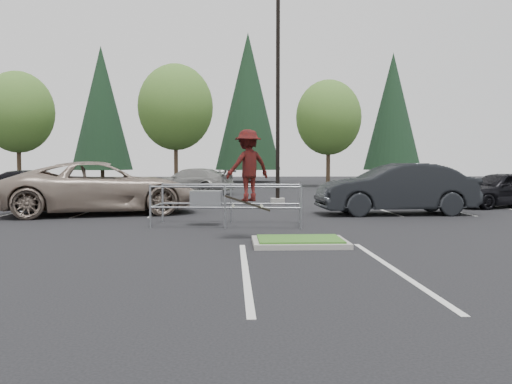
{
  "coord_description": "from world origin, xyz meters",
  "views": [
    {
      "loc": [
        -1.59,
        -12.58,
        1.95
      ],
      "look_at": [
        -0.96,
        1.5,
        1.17
      ],
      "focal_mm": 38.0,
      "sensor_mm": 36.0,
      "label": 1
    }
  ],
  "objects_px": {
    "decid_a": "(18,115)",
    "car_r_charc": "(396,189)",
    "conif_a": "(102,108)",
    "skateboarder": "(247,166)",
    "car_r_black": "(502,189)",
    "decid_b": "(175,110)",
    "conif_c": "(393,111)",
    "cart_corral": "(212,199)",
    "decid_c": "(328,120)",
    "car_l_tan": "(100,188)",
    "conif_b": "(248,101)",
    "light_pole": "(278,104)",
    "car_l_black": "(40,188)",
    "car_far_silver": "(192,181)"
  },
  "relations": [
    {
      "from": "car_far_silver",
      "to": "cart_corral",
      "type": "bearing_deg",
      "value": 29.94
    },
    {
      "from": "car_r_black",
      "to": "conif_c",
      "type": "bearing_deg",
      "value": 155.06
    },
    {
      "from": "conif_a",
      "to": "car_r_charc",
      "type": "distance_m",
      "value": 38.1
    },
    {
      "from": "conif_a",
      "to": "conif_c",
      "type": "height_order",
      "value": "conif_a"
    },
    {
      "from": "car_l_tan",
      "to": "decid_b",
      "type": "bearing_deg",
      "value": -15.92
    },
    {
      "from": "conif_a",
      "to": "car_r_charc",
      "type": "bearing_deg",
      "value": -60.53
    },
    {
      "from": "conif_c",
      "to": "skateboarder",
      "type": "xyz_separation_m",
      "value": [
        -15.2,
        -38.5,
        -5.0
      ]
    },
    {
      "from": "conif_a",
      "to": "skateboarder",
      "type": "distance_m",
      "value": 41.38
    },
    {
      "from": "decid_a",
      "to": "car_l_black",
      "type": "height_order",
      "value": "decid_a"
    },
    {
      "from": "light_pole",
      "to": "car_r_charc",
      "type": "bearing_deg",
      "value": -49.84
    },
    {
      "from": "conif_b",
      "to": "cart_corral",
      "type": "height_order",
      "value": "conif_b"
    },
    {
      "from": "car_r_black",
      "to": "car_far_silver",
      "type": "distance_m",
      "value": 17.48
    },
    {
      "from": "decid_a",
      "to": "cart_corral",
      "type": "distance_m",
      "value": 30.78
    },
    {
      "from": "conif_c",
      "to": "car_r_charc",
      "type": "height_order",
      "value": "conif_c"
    },
    {
      "from": "decid_a",
      "to": "conif_c",
      "type": "xyz_separation_m",
      "value": [
        32.01,
        9.47,
        1.26
      ]
    },
    {
      "from": "light_pole",
      "to": "cart_corral",
      "type": "bearing_deg",
      "value": -108.86
    },
    {
      "from": "skateboarder",
      "to": "cart_corral",
      "type": "bearing_deg",
      "value": -99.48
    },
    {
      "from": "conif_c",
      "to": "car_r_black",
      "type": "relative_size",
      "value": 2.72
    },
    {
      "from": "cart_corral",
      "to": "car_l_tan",
      "type": "distance_m",
      "value": 5.72
    },
    {
      "from": "cart_corral",
      "to": "car_l_tan",
      "type": "relative_size",
      "value": 0.66
    },
    {
      "from": "light_pole",
      "to": "cart_corral",
      "type": "relative_size",
      "value": 2.18
    },
    {
      "from": "light_pole",
      "to": "conif_b",
      "type": "bearing_deg",
      "value": 91.01
    },
    {
      "from": "decid_a",
      "to": "decid_b",
      "type": "height_order",
      "value": "decid_b"
    },
    {
      "from": "conif_c",
      "to": "skateboarder",
      "type": "distance_m",
      "value": 41.69
    },
    {
      "from": "decid_c",
      "to": "car_r_black",
      "type": "relative_size",
      "value": 1.83
    },
    {
      "from": "cart_corral",
      "to": "car_r_charc",
      "type": "bearing_deg",
      "value": 31.61
    },
    {
      "from": "car_l_tan",
      "to": "car_r_black",
      "type": "bearing_deg",
      "value": -96.82
    },
    {
      "from": "car_r_black",
      "to": "decid_b",
      "type": "bearing_deg",
      "value": -159.09
    },
    {
      "from": "decid_a",
      "to": "decid_b",
      "type": "bearing_deg",
      "value": 2.39
    },
    {
      "from": "conif_c",
      "to": "skateboarder",
      "type": "bearing_deg",
      "value": -111.54
    },
    {
      "from": "conif_a",
      "to": "conif_b",
      "type": "distance_m",
      "value": 14.03
    },
    {
      "from": "decid_a",
      "to": "car_r_black",
      "type": "bearing_deg",
      "value": -35.41
    },
    {
      "from": "car_r_charc",
      "to": "car_r_black",
      "type": "distance_m",
      "value": 6.2
    },
    {
      "from": "conif_b",
      "to": "car_l_tan",
      "type": "xyz_separation_m",
      "value": [
        -6.5,
        -32.66,
        -6.86
      ]
    },
    {
      "from": "conif_c",
      "to": "cart_corral",
      "type": "bearing_deg",
      "value": -114.58
    },
    {
      "from": "car_l_tan",
      "to": "cart_corral",
      "type": "bearing_deg",
      "value": -146.15
    },
    {
      "from": "conif_c",
      "to": "car_l_tan",
      "type": "height_order",
      "value": "conif_c"
    },
    {
      "from": "decid_a",
      "to": "car_r_charc",
      "type": "xyz_separation_m",
      "value": [
        22.51,
        -22.77,
        -4.63
      ]
    },
    {
      "from": "conif_a",
      "to": "car_far_silver",
      "type": "relative_size",
      "value": 2.42
    },
    {
      "from": "cart_corral",
      "to": "car_l_black",
      "type": "relative_size",
      "value": 0.85
    },
    {
      "from": "decid_c",
      "to": "conif_a",
      "type": "bearing_deg",
      "value": 153.04
    },
    {
      "from": "car_far_silver",
      "to": "decid_b",
      "type": "bearing_deg",
      "value": -144.97
    },
    {
      "from": "cart_corral",
      "to": "skateboarder",
      "type": "height_order",
      "value": "skateboarder"
    },
    {
      "from": "decid_a",
      "to": "car_r_charc",
      "type": "height_order",
      "value": "decid_a"
    },
    {
      "from": "conif_b",
      "to": "car_l_tan",
      "type": "bearing_deg",
      "value": -101.26
    },
    {
      "from": "light_pole",
      "to": "decid_a",
      "type": "xyz_separation_m",
      "value": [
        -18.51,
        18.03,
        1.02
      ]
    },
    {
      "from": "conif_c",
      "to": "skateboarder",
      "type": "height_order",
      "value": "conif_c"
    },
    {
      "from": "conif_c",
      "to": "decid_c",
      "type": "bearing_deg",
      "value": -129.64
    },
    {
      "from": "skateboarder",
      "to": "conif_a",
      "type": "bearing_deg",
      "value": -99.68
    },
    {
      "from": "decid_c",
      "to": "skateboarder",
      "type": "xyz_separation_m",
      "value": [
        -7.19,
        -28.83,
        -3.41
      ]
    }
  ]
}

